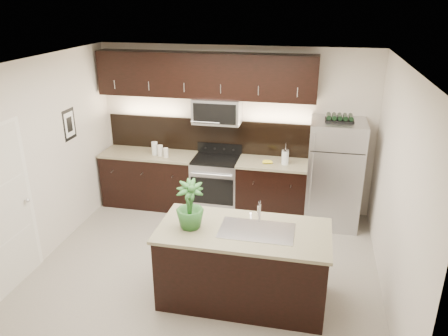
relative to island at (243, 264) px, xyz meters
name	(u,v)px	position (x,y,z in m)	size (l,w,h in m)	color
ground	(207,267)	(-0.58, 0.53, -0.47)	(4.50, 4.50, 0.00)	gray
room_walls	(195,148)	(-0.69, 0.50, 1.22)	(4.52, 4.02, 2.71)	beige
counter_run	(204,183)	(-1.04, 2.22, 0.00)	(3.51, 0.65, 0.94)	black
upper_fixtures	(207,82)	(-1.01, 2.37, 1.67)	(3.49, 0.40, 1.66)	black
island	(243,264)	(0.00, 0.00, 0.00)	(1.96, 0.96, 0.94)	black
sink_faucet	(257,229)	(0.15, 0.01, 0.48)	(0.84, 0.50, 0.28)	silver
refrigerator	(334,174)	(1.05, 2.16, 0.37)	(0.81, 0.73, 1.68)	#B2B2B7
wine_rack	(340,118)	(1.05, 2.16, 1.26)	(0.42, 0.26, 0.10)	black
plant	(190,205)	(-0.61, -0.07, 0.75)	(0.32, 0.32, 0.56)	#265A24
canisters	(159,150)	(-1.78, 2.14, 0.56)	(0.31, 0.17, 0.22)	silver
french_press	(285,157)	(0.29, 2.17, 0.59)	(0.12, 0.12, 0.33)	silver
bananas	(264,162)	(-0.03, 2.14, 0.49)	(0.17, 0.13, 0.05)	yellow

